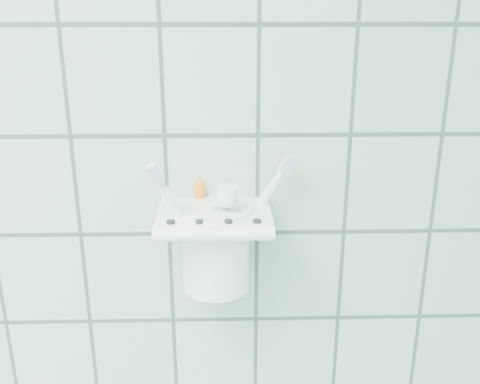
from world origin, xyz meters
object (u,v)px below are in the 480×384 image
object	(u,v)px
cup	(216,245)
toothbrush_orange	(212,210)
toothpaste_tube	(221,227)
toothbrush_pink	(217,218)
holder_bracket	(215,218)
toothbrush_blue	(197,197)

from	to	relation	value
cup	toothbrush_orange	xyz separation A→B (m)	(-0.00, 0.01, 0.04)
toothbrush_orange	toothpaste_tube	size ratio (longest dim) A/B	1.32
toothbrush_pink	toothbrush_orange	size ratio (longest dim) A/B	1.00
holder_bracket	toothbrush_orange	xyz separation A→B (m)	(-0.00, 0.01, 0.01)
cup	toothpaste_tube	distance (m)	0.03
cup	toothbrush_pink	bearing A→B (deg)	-81.01
cup	toothbrush_orange	world-z (taller)	toothbrush_orange
holder_bracket	toothbrush_orange	distance (m)	0.01
holder_bracket	toothpaste_tube	world-z (taller)	toothpaste_tube
toothbrush_blue	toothbrush_pink	bearing A→B (deg)	-30.37
cup	toothbrush_orange	distance (m)	0.05
toothbrush_blue	toothbrush_orange	size ratio (longest dim) A/B	1.23
toothpaste_tube	cup	bearing A→B (deg)	155.00
cup	toothbrush_blue	size ratio (longest dim) A/B	0.49
toothpaste_tube	toothbrush_pink	bearing A→B (deg)	-105.22
holder_bracket	toothbrush_blue	size ratio (longest dim) A/B	0.63
toothbrush_orange	holder_bracket	bearing A→B (deg)	-85.86
holder_bracket	toothpaste_tube	size ratio (longest dim) A/B	1.02
toothbrush_pink	toothbrush_blue	bearing A→B (deg)	124.93
toothbrush_pink	toothbrush_blue	world-z (taller)	toothbrush_blue
holder_bracket	cup	distance (m)	0.04
toothbrush_blue	toothpaste_tube	bearing A→B (deg)	-8.61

